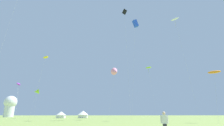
{
  "coord_description": "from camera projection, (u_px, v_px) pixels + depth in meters",
  "views": [
    {
      "loc": [
        -1.49,
        -5.76,
        1.56
      ],
      "look_at": [
        0.0,
        32.0,
        12.92
      ],
      "focal_mm": 27.26,
      "sensor_mm": 36.0,
      "label": 1
    }
  ],
  "objects": [
    {
      "name": "kite_yellow_parafoil",
      "position": [
        46.0,
        57.0,
        43.49
      ],
      "size": [
        2.79,
        2.16,
        15.79
      ],
      "color": "yellow",
      "rests_on": "ground"
    },
    {
      "name": "kite_orange_parafoil",
      "position": [
        214.0,
        72.0,
        34.49
      ],
      "size": [
        3.55,
        3.26,
        10.14
      ],
      "color": "orange",
      "rests_on": "ground"
    },
    {
      "name": "kite_black_diamond",
      "position": [
        125.0,
        14.0,
        53.08
      ],
      "size": [
        1.64,
        1.55,
        33.37
      ],
      "color": "black",
      "rests_on": "ground"
    },
    {
      "name": "kite_blue_box",
      "position": [
        135.0,
        24.0,
        54.82
      ],
      "size": [
        3.53,
        2.66,
        30.84
      ],
      "color": "blue",
      "rests_on": "ground"
    },
    {
      "name": "kite_purple_parafoil",
      "position": [
        19.0,
        84.0,
        43.51
      ],
      "size": [
        2.41,
        3.5,
        9.3
      ],
      "color": "purple",
      "rests_on": "ground"
    },
    {
      "name": "kite_lime_delta",
      "position": [
        37.0,
        92.0,
        62.08
      ],
      "size": [
        2.46,
        2.43,
        10.46
      ],
      "color": "#99DB2D",
      "rests_on": "ground"
    },
    {
      "name": "kite_lime_parafoil",
      "position": [
        148.0,
        68.0,
        63.62
      ],
      "size": [
        2.84,
        2.94,
        18.63
      ],
      "color": "#99DB2D",
      "rests_on": "ground"
    },
    {
      "name": "kite_pink_delta",
      "position": [
        116.0,
        72.0,
        50.95
      ],
      "size": [
        3.88,
        3.19,
        15.05
      ],
      "color": "pink",
      "rests_on": "ground"
    },
    {
      "name": "kite_white_parafoil",
      "position": [
        175.0,
        19.0,
        50.65
      ],
      "size": [
        3.67,
        2.87,
        29.2
      ],
      "color": "white",
      "rests_on": "ground"
    },
    {
      "name": "festival_tent_left",
      "position": [
        61.0,
        114.0,
        67.73
      ],
      "size": [
        3.86,
        3.86,
        2.51
      ],
      "color": "white",
      "rests_on": "ground"
    },
    {
      "name": "observatory_dome",
      "position": [
        10.0,
        105.0,
        89.16
      ],
      "size": [
        6.4,
        6.4,
        10.8
      ],
      "color": "white",
      "rests_on": "ground"
    },
    {
      "name": "festival_tent_right",
      "position": [
        83.0,
        114.0,
        68.11
      ],
      "size": [
        4.29,
        4.29,
        2.79
      ],
      "color": "white",
      "rests_on": "ground"
    },
    {
      "name": "person_spectator",
      "position": [
        165.0,
        125.0,
        11.88
      ],
      "size": [
        0.57,
        0.29,
        1.73
      ],
      "color": "#2D2D33",
      "rests_on": "ground"
    }
  ]
}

